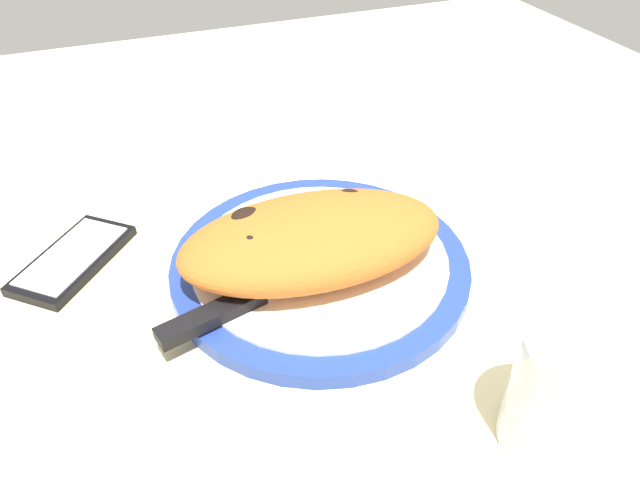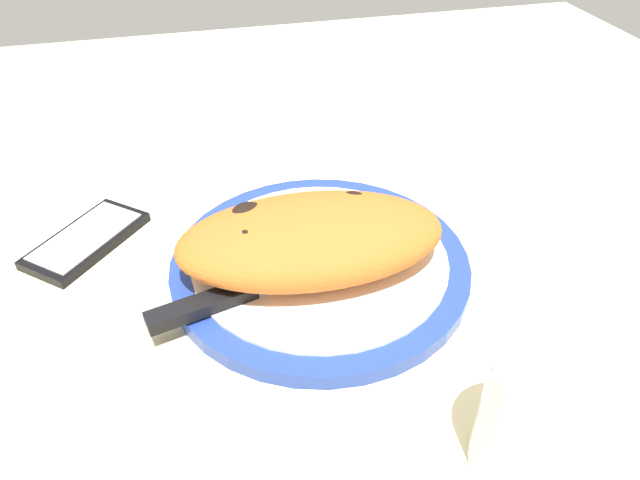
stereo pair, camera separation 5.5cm
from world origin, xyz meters
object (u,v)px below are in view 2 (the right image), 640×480
Objects in this scene: plate at (320,264)px; calzone at (311,239)px; fork at (307,219)px; knife at (232,296)px; water_glass at (535,426)px; smartphone at (86,240)px.

calzone reaches higher than plate.
knife is (9.18, 10.04, 0.30)cm from fork.
fork is at bearing -132.44° from knife.
water_glass reaches higher than plate.
calzone reaches higher than smartphone.
knife is (9.09, 4.03, 1.46)cm from plate.
plate is 1.34× the size of knife.
knife is (8.00, 3.16, -2.54)cm from calzone.
calzone is 8.97cm from knife.
knife is at bearing -47.60° from water_glass.
plate is 2.12× the size of smartphone.
water_glass is (-8.76, 29.68, 2.34)cm from fork.
plate is 24.80cm from smartphone.
water_glass is (-31.51, 33.71, 3.82)cm from smartphone.
fork is (-0.09, -6.01, 1.16)cm from plate.
knife is at bearing 23.88° from plate.
smartphone is at bearing -26.83° from calzone.
calzone is 2.58× the size of water_glass.
water_glass reaches higher than calzone.
water_glass is at bearing 110.49° from plate.
smartphone is 1.37× the size of water_glass.
knife is 26.68cm from water_glass.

